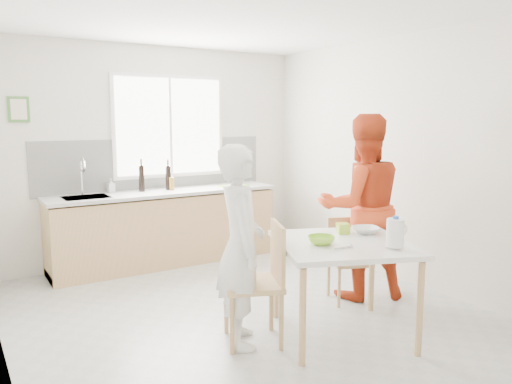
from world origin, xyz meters
The scene contains 21 objects.
ground centered at (0.00, 0.00, 0.00)m, with size 4.50×4.50×0.00m, color #B7B7B2.
room_shell centered at (0.00, 0.00, 1.64)m, with size 4.50×4.50×4.50m.
window centered at (0.20, 2.23, 1.70)m, with size 1.50×0.06×1.30m.
backsplash centered at (0.00, 2.24, 1.23)m, with size 3.00×0.02×0.65m, color white.
picture_frame centered at (-1.55, 2.23, 1.90)m, with size 0.22×0.03×0.28m.
kitchen_counter centered at (0.00, 1.95, 0.42)m, with size 2.84×0.64×1.37m.
dining_table centered at (0.44, -0.81, 0.72)m, with size 1.36×1.36×0.80m.
chair_left centered at (-0.18, -0.56, 0.54)m, with size 0.59×0.59×0.98m.
chair_far centered at (1.07, -0.19, 0.45)m, with size 0.49×0.49×0.81m.
person_white centered at (-0.34, -0.49, 0.81)m, with size 0.59×0.39×1.61m, color white.
person_red centered at (1.24, -0.20, 0.92)m, with size 0.90×0.70×1.85m, color red.
bowl_green centered at (0.24, -0.78, 0.84)m, with size 0.22×0.22×0.07m, color #8ED330.
bowl_white centered at (0.82, -0.69, 0.83)m, with size 0.23×0.23×0.06m, color silver.
milk_jug centered at (0.64, -1.19, 0.93)m, with size 0.19×0.14×0.24m.
green_box centered at (0.64, -0.59, 0.85)m, with size 0.10×0.10×0.09m, color #9EC92E.
spoon centered at (0.29, -0.98, 0.81)m, with size 0.01×0.01×0.16m, color #A5A5AA.
cutting_board centered at (0.93, 1.86, 0.93)m, with size 0.35×0.25×0.01m, color #8FCB2F.
wine_bottle_a centered at (-0.26, 2.04, 1.08)m, with size 0.07×0.07×0.32m, color black.
wine_bottle_b centered at (0.07, 2.00, 1.07)m, with size 0.07×0.07×0.30m, color black.
jar_amber centered at (0.09, 1.96, 1.00)m, with size 0.06×0.06×0.16m, color olive.
soap_bottle centered at (-0.61, 2.13, 1.01)m, with size 0.08×0.08×0.17m, color #999999.
Camera 1 is at (-2.27, -3.81, 1.80)m, focal length 35.00 mm.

